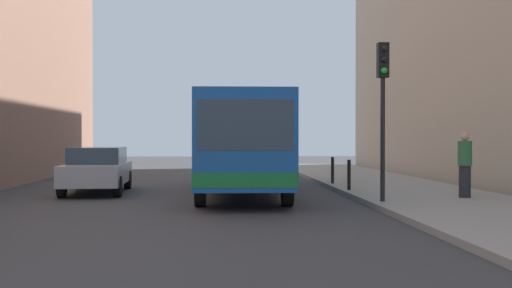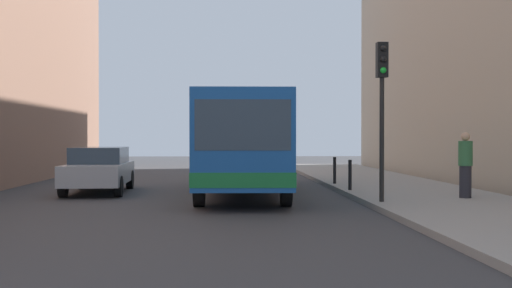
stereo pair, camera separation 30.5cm
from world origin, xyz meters
name	(u,v)px [view 1 (the left image)]	position (x,y,z in m)	size (l,w,h in m)	color
ground_plane	(242,201)	(0.00, 0.00, 0.00)	(80.00, 80.00, 0.00)	#38383A
sidewalk	(428,197)	(5.40, 0.00, 0.07)	(4.40, 40.00, 0.15)	gray
bus	(241,140)	(0.09, 2.56, 1.73)	(2.85, 11.09, 3.00)	#19519E
car_beside_bus	(98,169)	(-4.57, 2.84, 0.78)	(1.99, 4.46, 1.48)	#A5A8AD
traffic_light	(383,91)	(3.55, -1.81, 3.01)	(0.28, 0.33, 4.10)	black
bollard_near	(349,175)	(3.45, 1.66, 0.62)	(0.11, 0.11, 0.95)	black
bollard_mid	(333,170)	(3.45, 4.30, 0.62)	(0.11, 0.11, 0.95)	black
pedestrian_near_signal	(465,165)	(6.09, -0.96, 1.05)	(0.38, 0.38, 1.80)	#26262D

